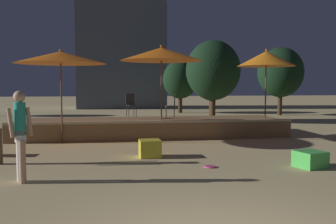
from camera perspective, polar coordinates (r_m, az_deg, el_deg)
name	(u,v)px	position (r m, az deg, el deg)	size (l,w,h in m)	color
wooden_deck	(151,127)	(14.31, -2.64, -2.36)	(10.01, 2.80, 0.69)	olive
patio_umbrella_0	(161,54)	(13.00, -1.02, 8.79)	(2.85, 2.85, 3.29)	brown
patio_umbrella_1	(266,59)	(14.13, 14.74, 7.85)	(2.10, 2.10, 3.23)	brown
patio_umbrella_2	(61,58)	(12.83, -16.06, 7.97)	(2.97, 2.97, 3.10)	brown
cube_seat_0	(150,148)	(10.08, -2.78, -5.56)	(0.58, 0.58, 0.46)	yellow
cube_seat_1	(310,159)	(9.45, 20.84, -6.74)	(0.75, 0.75, 0.38)	#4CC651
person_0	(20,132)	(7.92, -21.58, -2.83)	(0.47, 0.32, 1.82)	white
bistro_chair_0	(173,103)	(14.04, 0.69, 1.32)	(0.42, 0.41, 0.90)	#47474C
bistro_chair_1	(131,103)	(14.73, -5.72, 1.44)	(0.42, 0.42, 0.90)	#2D3338
frisbee_disc	(210,167)	(8.92, 6.42, -8.26)	(0.27, 0.27, 0.03)	#E54C99
background_tree_1	(281,72)	(24.92, 16.77, 5.80)	(2.88, 2.88, 4.31)	#3D2B1C
background_tree_2	(180,80)	(25.87, 1.87, 4.96)	(2.40, 2.40, 3.63)	#3D2B1C
background_tree_3	(212,82)	(20.17, 6.70, 4.62)	(1.89, 1.89, 3.16)	#3D2B1C
background_tree_4	(213,71)	(19.71, 6.89, 6.30)	(2.83, 2.83, 4.25)	#3D2B1C
distant_building	(121,41)	(32.54, -7.14, 10.74)	(7.23, 4.55, 11.35)	#4C5666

